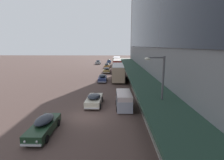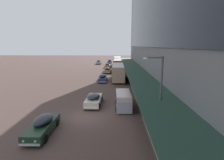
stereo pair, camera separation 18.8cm
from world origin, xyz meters
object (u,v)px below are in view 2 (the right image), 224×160
Objects in this scene: transit_bus_kerbside_front at (117,61)px; sedan_second_near at (99,62)px; sedan_oncoming_front at (94,99)px; sedan_oncoming_rear at (43,125)px; sedan_lead_mid at (108,66)px; street_lamp at (158,93)px; transit_bus_kerbside_rear at (118,71)px; transit_bus_kerbside_far at (118,64)px; vw_van at (123,99)px; sedan_lead_near at (107,70)px; sedan_trailing_mid at (103,78)px; pedestrian_at_kerb at (156,105)px; sedan_second_mid at (110,61)px.

transit_bus_kerbside_front reaches higher than sedan_second_near.
sedan_oncoming_rear is (-3.50, -7.41, -0.01)m from sedan_oncoming_front.
street_lamp is at bearing -82.60° from sedan_lead_mid.
transit_bus_kerbside_front is at bearing 92.84° from street_lamp.
transit_bus_kerbside_far is at bearing 89.80° from transit_bus_kerbside_rear.
transit_bus_kerbside_rear is at bearing 78.66° from sedan_oncoming_front.
street_lamp reaches higher than vw_van.
sedan_second_near is 57.96m from sedan_oncoming_rear.
sedan_oncoming_front is 1.01× the size of sedan_lead_near.
pedestrian_at_kerb is at bearing -68.48° from sedan_trailing_mid.
sedan_trailing_mid is 15.02m from sedan_oncoming_front.
transit_bus_kerbside_front is 2.09× the size of sedan_lead_near.
sedan_trailing_mid reaches higher than sedan_second_mid.
transit_bus_kerbside_far reaches higher than sedan_second_near.
transit_bus_kerbside_rear is at bearing -90.20° from transit_bus_kerbside_far.
sedan_trailing_mid is 22.69m from sedan_oncoming_rear.
transit_bus_kerbside_far is 2.06× the size of sedan_oncoming_front.
sedan_lead_near is 23.54m from sedan_second_near.
transit_bus_kerbside_rear is 20.46m from pedestrian_at_kerb.
transit_bus_kerbside_front is 29.00m from transit_bus_kerbside_rear.
sedan_second_mid is 40.54m from sedan_trailing_mid.
transit_bus_kerbside_rear is 2.17× the size of sedan_second_near.
sedan_trailing_mid is at bearing 103.22° from vw_van.
pedestrian_at_kerb is (3.81, -35.44, -0.75)m from transit_bus_kerbside_far.
sedan_second_mid is 55.56m from sedan_oncoming_front.
pedestrian_at_kerb is at bearing -80.03° from sedan_lead_mid.
transit_bus_kerbside_rear reaches higher than transit_bus_kerbside_far.
sedan_oncoming_front is (-0.00, -55.56, -0.00)m from sedan_second_mid.
sedan_oncoming_rear is (-6.91, -39.54, -1.20)m from transit_bus_kerbside_far.
transit_bus_kerbside_far is at bearing -60.19° from sedan_lead_mid.
sedan_lead_near is (-3.06, 10.70, -1.22)m from transit_bus_kerbside_rear.
transit_bus_kerbside_rear is 34.67m from sedan_second_near.
vw_van is (7.23, 6.51, 0.36)m from sedan_oncoming_rear.
sedan_second_mid is 2.61× the size of pedestrian_at_kerb.
sedan_oncoming_front is 7.96m from pedestrian_at_kerb.
sedan_second_mid is at bearing 94.95° from transit_bus_kerbside_rear.
vw_van reaches higher than sedan_oncoming_rear.
sedan_trailing_mid is 1.05× the size of vw_van.
transit_bus_kerbside_far is at bearing -89.58° from transit_bus_kerbside_front.
transit_bus_kerbside_rear reaches higher than vw_van.
sedan_second_near is at bearing 112.86° from transit_bus_kerbside_far.
sedan_trailing_mid reaches higher than sedan_lead_near.
vw_van is (8.08, -51.44, 0.29)m from sedan_second_near.
transit_bus_kerbside_far is 32.33m from sedan_oncoming_front.
vw_van is at bearing 145.33° from pedestrian_at_kerb.
sedan_trailing_mid is 1.03× the size of sedan_oncoming_front.
sedan_lead_near is (-3.11, -4.66, -1.19)m from transit_bus_kerbside_far.
transit_bus_kerbside_front is 18.58m from sedan_lead_near.
transit_bus_kerbside_far is at bearing -81.72° from sedan_second_mid.
sedan_second_near reaches higher than sedan_lead_near.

